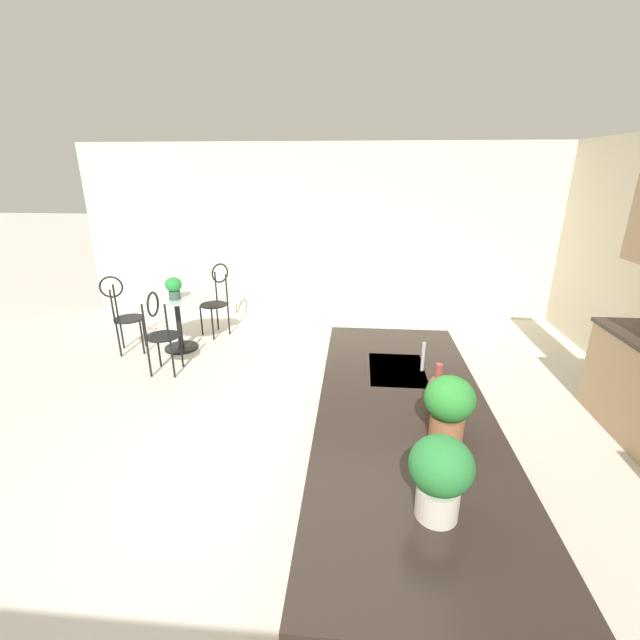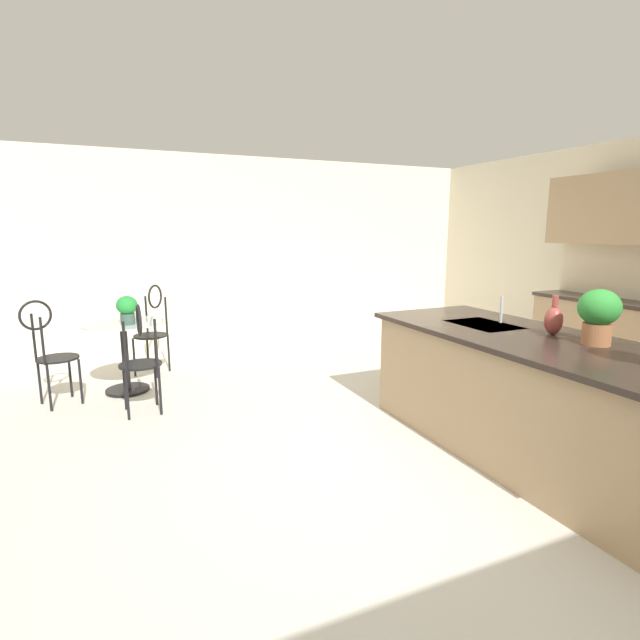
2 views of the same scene
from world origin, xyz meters
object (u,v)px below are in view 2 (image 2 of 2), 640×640
at_px(bistro_table, 125,350).
at_px(potted_plant_on_table, 127,308).
at_px(chair_by_island, 140,354).
at_px(chair_toward_desk, 153,325).
at_px(vase_on_counter, 554,320).
at_px(chair_near_window, 50,348).
at_px(potted_plant_counter_near, 599,313).

height_order(bistro_table, potted_plant_on_table, potted_plant_on_table).
xyz_separation_m(chair_by_island, chair_toward_desk, (-1.35, 0.23, 0.00)).
relative_size(potted_plant_on_table, vase_on_counter, 1.00).
height_order(chair_toward_desk, potted_plant_on_table, chair_toward_desk).
distance_m(chair_near_window, chair_toward_desk, 1.25).
xyz_separation_m(chair_near_window, vase_on_counter, (2.64, 3.52, 0.46)).
distance_m(chair_by_island, chair_toward_desk, 1.37).
bearing_deg(chair_toward_desk, vase_on_counter, 36.59).
relative_size(chair_toward_desk, vase_on_counter, 3.62).
distance_m(potted_plant_counter_near, vase_on_counter, 0.37).
distance_m(chair_near_window, potted_plant_counter_near, 4.65).
bearing_deg(vase_on_counter, chair_by_island, -126.60).
xyz_separation_m(bistro_table, chair_by_island, (0.75, 0.11, 0.13)).
bearing_deg(vase_on_counter, potted_plant_counter_near, -0.74).
bearing_deg(chair_by_island, potted_plant_counter_near, 48.93).
relative_size(bistro_table, vase_on_counter, 2.78).
relative_size(potted_plant_counter_near, vase_on_counter, 1.30).
xyz_separation_m(bistro_table, potted_plant_on_table, (0.13, 0.05, 0.46)).
bearing_deg(chair_by_island, chair_toward_desk, 170.36).
height_order(chair_by_island, chair_toward_desk, same).
bearing_deg(chair_near_window, potted_plant_on_table, 92.20).
xyz_separation_m(potted_plant_on_table, potted_plant_counter_near, (3.01, 2.81, 0.23)).
distance_m(chair_toward_desk, potted_plant_counter_near, 4.55).
relative_size(bistro_table, potted_plant_counter_near, 2.13).
relative_size(chair_by_island, chair_toward_desk, 1.00).
bearing_deg(potted_plant_counter_near, chair_near_window, -130.37).
xyz_separation_m(chair_by_island, vase_on_counter, (2.04, 2.75, 0.46)).
height_order(potted_plant_on_table, vase_on_counter, vase_on_counter).
bearing_deg(vase_on_counter, potted_plant_on_table, -133.47).
height_order(potted_plant_on_table, potted_plant_counter_near, potted_plant_counter_near).
height_order(chair_near_window, vase_on_counter, vase_on_counter).
relative_size(chair_near_window, chair_toward_desk, 1.00).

